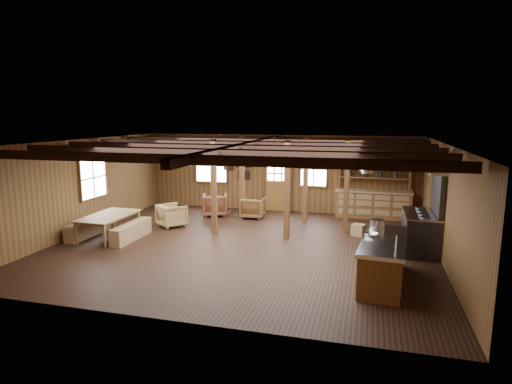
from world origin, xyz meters
TOP-DOWN VIEW (x-y plane):
  - room at (0.00, 0.00)m, footprint 10.04×9.04m
  - ceiling_joists at (0.00, 0.18)m, footprint 9.80×8.82m
  - timber_posts at (0.52, 2.08)m, footprint 3.95×2.35m
  - back_door at (0.00, 4.45)m, footprint 1.02×0.08m
  - window_back_left at (-2.60, 4.46)m, footprint 1.32×0.06m
  - window_back_right at (1.30, 4.46)m, footprint 1.02×0.06m
  - window_left at (-4.96, 0.50)m, footprint 0.14×1.24m
  - notice_boards at (-1.50, 4.46)m, footprint 1.08×0.03m
  - back_counter at (3.40, 4.20)m, footprint 2.55×0.60m
  - pendant_lamps at (-2.25, 1.00)m, footprint 1.86×2.36m
  - pot_rack at (3.21, 0.34)m, footprint 0.41×3.00m
  - kitchen_island at (3.60, -1.73)m, footprint 1.11×2.57m
  - step_stool at (3.00, 1.76)m, footprint 0.48×0.42m
  - commercial_range at (4.64, 0.68)m, footprint 0.89×1.74m
  - dining_table at (-3.90, -0.31)m, footprint 1.08×1.92m
  - bench_wall at (-4.65, -0.31)m, footprint 0.32×1.73m
  - bench_aisle at (-3.22, -0.31)m, footprint 0.32×1.73m
  - armchair_a at (-1.97, 3.13)m, footprint 1.05×1.07m
  - armchair_b at (-0.60, 3.14)m, footprint 0.78×0.80m
  - armchair_c at (-2.77, 1.35)m, footprint 1.09×1.09m
  - counter_pot at (3.46, -0.86)m, footprint 0.33×0.33m
  - bowl at (3.33, -1.57)m, footprint 0.34×0.34m

SIDE VIEW (x-z plane):
  - step_stool at x=3.00m, z-range 0.00..0.35m
  - bench_aisle at x=-3.22m, z-range 0.00..0.47m
  - bench_wall at x=-4.65m, z-range 0.00..0.48m
  - dining_table at x=-3.90m, z-range 0.00..0.67m
  - armchair_b at x=-0.60m, z-range 0.00..0.70m
  - armchair_c at x=-2.77m, z-range 0.00..0.72m
  - armchair_a at x=-1.97m, z-range 0.00..0.76m
  - kitchen_island at x=3.60m, z-range -0.12..1.08m
  - back_counter at x=3.40m, z-range -0.62..1.83m
  - commercial_range at x=4.64m, z-range -0.40..1.75m
  - back_door at x=0.00m, z-range -0.19..1.96m
  - bowl at x=3.33m, z-range 0.94..1.01m
  - counter_pot at x=3.46m, z-range 0.94..1.14m
  - room at x=0.00m, z-range -0.02..2.82m
  - timber_posts at x=0.52m, z-range 0.00..2.80m
  - window_back_left at x=-2.60m, z-range 0.94..2.26m
  - window_back_right at x=1.30m, z-range 0.94..2.26m
  - window_left at x=-4.96m, z-range 0.94..2.26m
  - notice_boards at x=-1.50m, z-range 1.19..2.09m
  - pendant_lamps at x=-2.25m, z-range 1.92..2.58m
  - pot_rack at x=3.21m, z-range 2.09..2.50m
  - ceiling_joists at x=0.00m, z-range 2.59..2.77m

